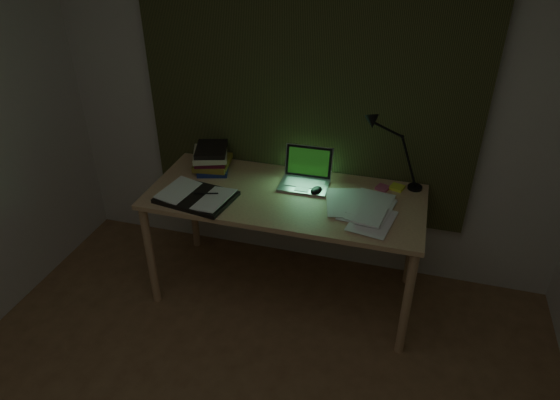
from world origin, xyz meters
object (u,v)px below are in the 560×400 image
(desk_lamp, at_px, (420,153))
(book_stack, at_px, (212,158))
(desk, at_px, (285,245))
(open_textbook, at_px, (196,196))
(loose_papers, at_px, (361,213))
(laptop, at_px, (304,171))

(desk_lamp, bearing_deg, book_stack, -168.21)
(desk, distance_m, book_stack, 0.77)
(book_stack, bearing_deg, open_textbook, -82.23)
(desk_lamp, bearing_deg, open_textbook, -151.79)
(book_stack, xyz_separation_m, loose_papers, (1.06, -0.29, -0.08))
(loose_papers, height_order, desk_lamp, desk_lamp)
(desk_lamp, bearing_deg, desk, -151.72)
(loose_papers, bearing_deg, open_textbook, -174.40)
(desk, bearing_deg, book_stack, 161.50)
(desk, height_order, open_textbook, open_textbook)
(open_textbook, distance_m, loose_papers, 1.01)
(open_textbook, height_order, loose_papers, open_textbook)
(open_textbook, distance_m, desk_lamp, 1.40)
(open_textbook, height_order, desk_lamp, desk_lamp)
(loose_papers, bearing_deg, desk, 168.45)
(desk, relative_size, loose_papers, 4.45)
(laptop, distance_m, open_textbook, 0.69)
(book_stack, xyz_separation_m, desk_lamp, (1.35, 0.11, 0.16))
(open_textbook, bearing_deg, laptop, 37.76)
(desk, bearing_deg, laptop, 56.42)
(laptop, height_order, desk_lamp, desk_lamp)
(desk, bearing_deg, open_textbook, -158.94)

